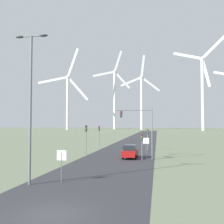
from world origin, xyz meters
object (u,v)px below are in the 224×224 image
Objects in this scene: traffic_light_post_mid_left at (99,132)px; traffic_light_post_mid_right at (148,135)px; streetlamp at (31,93)px; traffic_light_mast_overhead at (140,123)px; wind_turbine_left at (115,94)px; stop_sign_far at (146,144)px; traffic_light_post_near_left at (86,134)px; wind_turbine_right at (203,86)px; wind_turbine_far_left at (68,96)px; car_approaching at (130,152)px; traffic_light_post_near_right at (142,140)px; stop_sign_near at (62,160)px; wind_turbine_center at (142,97)px.

traffic_light_post_mid_left is 1.14× the size of traffic_light_post_mid_right.
streetlamp is 2.73× the size of traffic_light_post_mid_left.
streetlamp is 3.12× the size of traffic_light_post_mid_right.
traffic_light_mast_overhead is (-0.55, -12.58, 2.06)m from traffic_light_post_mid_right.
stop_sign_far is at bearing -79.45° from wind_turbine_left.
traffic_light_post_near_left is 0.07× the size of wind_turbine_right.
traffic_light_post_mid_right is 170.18m from wind_turbine_far_left.
car_approaching is at bearing -175.18° from stop_sign_far.
traffic_light_post_mid_right is (-0.21, 11.53, 0.80)m from stop_sign_far.
car_approaching is at bearing -99.43° from traffic_light_post_mid_right.
traffic_light_post_mid_right reaches higher than car_approaching.
traffic_light_post_near_left is 177.46m from wind_turbine_far_left.
traffic_light_post_near_left reaches higher than traffic_light_post_near_right.
car_approaching is at bearing 75.96° from stop_sign_near.
stop_sign_far is 3.14m from traffic_light_mast_overhead.
wind_turbine_left is at bearing 101.14° from traffic_light_post_mid_right.
stop_sign_near is 0.61× the size of car_approaching.
streetlamp is 17.65m from traffic_light_mast_overhead.
traffic_light_post_near_left is 1.05× the size of traffic_light_post_mid_left.
traffic_light_post_mid_left is 1.03× the size of car_approaching.
traffic_light_mast_overhead reaches higher than traffic_light_post_near_left.
wind_turbine_far_left is 1.00× the size of wind_turbine_right.
wind_turbine_left is at bearing 99.92° from car_approaching.
stop_sign_near is 15.89m from traffic_light_mast_overhead.
wind_turbine_center is at bearing 90.77° from traffic_light_post_mid_left.
traffic_light_post_mid_left is (-8.78, 13.89, 0.58)m from traffic_light_post_near_right.
stop_sign_near is at bearing -104.04° from car_approaching.
traffic_light_mast_overhead is (5.28, 14.68, 3.01)m from stop_sign_near.
traffic_light_post_near_right is at bearing -69.62° from traffic_light_mast_overhead.
streetlamp is at bearing -151.18° from stop_sign_near.
wind_turbine_center is at bearing 147.13° from wind_turbine_right.
car_approaching is at bearing -2.69° from traffic_light_post_near_left.
wind_turbine_left is at bearing 98.40° from traffic_light_post_mid_left.
car_approaching is (-1.95, -11.71, -1.83)m from traffic_light_post_mid_right.
stop_sign_near is 0.04× the size of wind_turbine_far_left.
stop_sign_far is 180.83m from wind_turbine_far_left.
traffic_light_post_near_left is (-8.44, 0.11, 1.33)m from stop_sign_far.
traffic_light_post_near_right is 2.95m from car_approaching.
streetlamp is 193.00m from wind_turbine_far_left.
wind_turbine_right is (41.49, 155.77, 27.96)m from traffic_light_post_near_left.
wind_turbine_left reaches higher than streetlamp.
stop_sign_near is 193.23m from wind_turbine_far_left.
streetlamp is 2.81× the size of car_approaching.
traffic_light_post_near_left is (-2.40, 15.84, 1.48)m from stop_sign_near.
wind_turbine_center reaches higher than traffic_light_post_near_left.
traffic_light_post_near_left reaches higher than stop_sign_far.
traffic_light_mast_overhead is at bearing 110.38° from traffic_light_post_near_right.
streetlamp is at bearing -89.11° from traffic_light_post_near_left.
stop_sign_far is 0.04× the size of wind_turbine_right.
wind_turbine_left reaches higher than wind_turbine_center.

